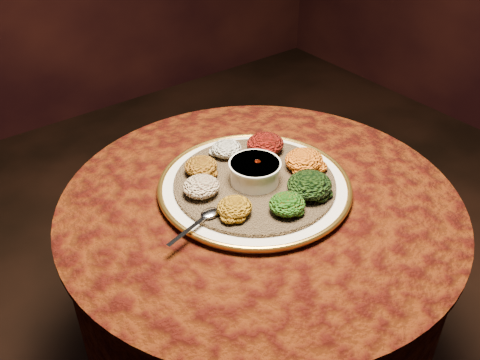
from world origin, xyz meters
TOP-DOWN VIEW (x-y plane):
  - table at (0.00, 0.00)m, footprint 0.96×0.96m
  - platter at (0.01, 0.04)m, footprint 0.49×0.49m
  - injera at (0.01, 0.04)m, footprint 0.44×0.44m
  - stew_bowl at (0.01, 0.04)m, footprint 0.13×0.13m
  - spoon at (-0.16, -0.01)m, footprint 0.15×0.06m
  - portion_ayib at (0.03, 0.17)m, footprint 0.08×0.07m
  - portion_kitfo at (0.12, 0.12)m, footprint 0.10×0.09m
  - portion_tikil at (0.14, 0.01)m, footprint 0.10×0.09m
  - portion_gomen at (0.08, -0.08)m, footprint 0.11×0.10m
  - portion_mixveg at (-0.00, -0.10)m, footprint 0.08×0.08m
  - portion_kik at (-0.10, -0.03)m, footprint 0.08×0.08m
  - portion_timatim at (-0.12, 0.07)m, footprint 0.09×0.08m
  - portion_shiro at (-0.07, 0.14)m, footprint 0.08×0.08m

SIDE VIEW (x-z plane):
  - table at x=0.00m, z-range 0.19..0.92m
  - platter at x=0.01m, z-range 0.73..0.76m
  - injera at x=0.01m, z-range 0.75..0.76m
  - spoon at x=-0.16m, z-range 0.76..0.77m
  - portion_ayib at x=0.03m, z-range 0.76..0.80m
  - portion_kik at x=-0.10m, z-range 0.76..0.80m
  - portion_shiro at x=-0.07m, z-range 0.76..0.80m
  - portion_mixveg at x=0.00m, z-range 0.76..0.80m
  - portion_timatim at x=-0.12m, z-range 0.76..0.80m
  - portion_tikil at x=0.14m, z-range 0.76..0.81m
  - portion_kitfo at x=0.12m, z-range 0.76..0.81m
  - portion_gomen at x=0.08m, z-range 0.76..0.81m
  - stew_bowl at x=0.01m, z-range 0.77..0.82m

